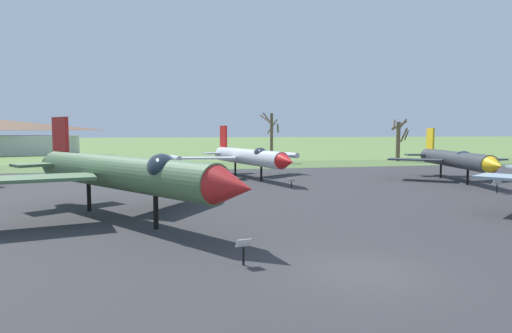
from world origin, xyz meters
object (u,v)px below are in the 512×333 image
Objects in this scene: visitor_building at (0,137)px; jet_fighter_front_left at (122,172)px; info_placard_front_left at (243,249)px; jet_fighter_rear_center at (455,159)px; info_placard_rear_center at (497,185)px; jet_fighter_front_right at (248,156)px; info_placard_front_right at (291,182)px.

jet_fighter_front_left is at bearing -67.73° from visitor_building.
info_placard_front_left is at bearing -61.78° from jet_fighter_front_left.
info_placard_rear_center is at bearing -103.87° from jet_fighter_rear_center.
jet_fighter_front_right is at bearing -53.38° from visitor_building.
info_placard_rear_center is (15.50, -13.19, -1.46)m from jet_fighter_front_right.
jet_fighter_front_left reaches higher than jet_fighter_front_right.
info_placard_front_left is 0.07× the size of jet_fighter_rear_center.
jet_fighter_front_left is 15.23m from info_placard_front_right.
visitor_building is (-32.34, 76.38, 2.68)m from info_placard_front_left.
info_placard_front_right is 15.52m from jet_fighter_rear_center.
visitor_building is at bearing 129.78° from info_placard_rear_center.
visitor_building reaches higher than jet_fighter_front_left.
visitor_building reaches higher than jet_fighter_front_right.
visitor_building reaches higher than info_placard_rear_center.
jet_fighter_front_left is 29.22m from jet_fighter_rear_center.
jet_fighter_front_left is 16.27× the size of info_placard_front_left.
jet_fighter_front_right reaches higher than info_placard_front_right.
jet_fighter_rear_center reaches higher than info_placard_rear_center.
jet_fighter_rear_center is (27.02, 11.11, -0.42)m from jet_fighter_front_left.
jet_fighter_front_left is at bearing -170.68° from info_placard_rear_center.
jet_fighter_front_right reaches higher than jet_fighter_rear_center.
info_placard_front_left is 0.93× the size of info_placard_rear_center.
jet_fighter_front_right is 18.31m from jet_fighter_rear_center.
visitor_building is (-39.48, 58.36, 2.73)m from info_placard_front_right.
info_placard_front_left is (4.51, -8.40, -1.87)m from jet_fighter_front_left.
jet_fighter_front_right is 14.37× the size of info_placard_rear_center.
visitor_building reaches higher than info_placard_front_right.
info_placard_front_right is 0.03× the size of visitor_building.
info_placard_front_right is at bearing 39.58° from jet_fighter_front_left.
jet_fighter_rear_center reaches higher than info_placard_front_right.
jet_fighter_rear_center is at bearing -19.87° from jet_fighter_front_right.
jet_fighter_front_right reaches higher than info_placard_rear_center.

